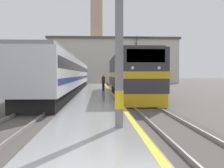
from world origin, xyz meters
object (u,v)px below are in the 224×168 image
Objects in this scene: person_on_platform at (103,82)px; clock_tower at (96,27)px; passenger_train at (69,75)px; locomotive_train at (129,75)px.

clock_tower reaches higher than person_on_platform.
passenger_train is at bearing -94.35° from clock_tower.
person_on_platform is 46.45m from clock_tower.
passenger_train is 21.86× the size of person_on_platform.
person_on_platform is (3.97, -3.95, -0.77)m from passenger_train.
locomotive_train is 49.25m from clock_tower.
person_on_platform is at bearing 127.35° from locomotive_train.
locomotive_train is 9.39m from passenger_train.
passenger_train is 42.55m from clock_tower.
person_on_platform is (-2.32, 3.04, -0.76)m from locomotive_train.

